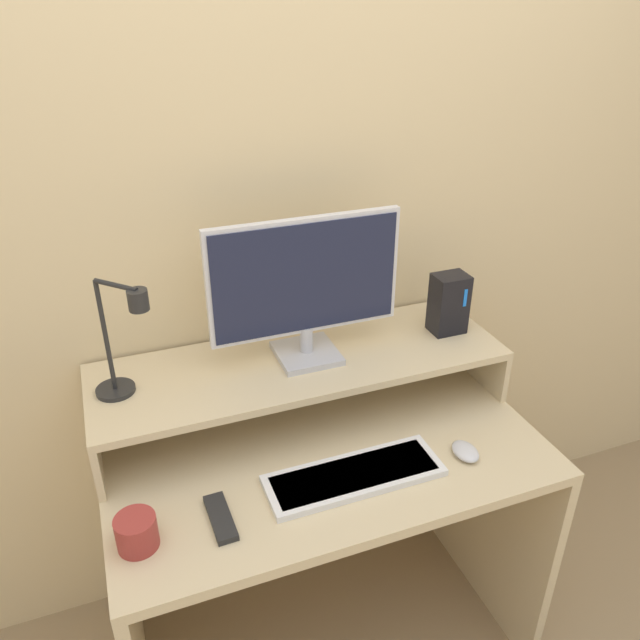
{
  "coord_description": "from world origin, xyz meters",
  "views": [
    {
      "loc": [
        -0.48,
        -0.89,
        1.87
      ],
      "look_at": [
        0.01,
        0.39,
        1.13
      ],
      "focal_mm": 35.0,
      "sensor_mm": 36.0,
      "label": 1
    }
  ],
  "objects": [
    {
      "name": "desk",
      "position": [
        0.0,
        0.36,
        0.54
      ],
      "size": [
        1.16,
        0.71,
        0.77
      ],
      "color": "beige",
      "rests_on": "ground_plane"
    },
    {
      "name": "monitor_shelf",
      "position": [
        0.0,
        0.52,
        0.92
      ],
      "size": [
        1.16,
        0.38,
        0.17
      ],
      "color": "beige",
      "rests_on": "desk"
    },
    {
      "name": "mouse",
      "position": [
        0.34,
        0.17,
        0.79
      ],
      "size": [
        0.06,
        0.09,
        0.03
      ],
      "color": "silver",
      "rests_on": "desk"
    },
    {
      "name": "wall_back",
      "position": [
        0.0,
        0.75,
        1.25
      ],
      "size": [
        6.0,
        0.05,
        2.5
      ],
      "color": "beige",
      "rests_on": "ground_plane"
    },
    {
      "name": "router_dock",
      "position": [
        0.47,
        0.52,
        1.04
      ],
      "size": [
        0.1,
        0.08,
        0.18
      ],
      "color": "black",
      "rests_on": "monitor_shelf"
    },
    {
      "name": "desk_lamp",
      "position": [
        -0.46,
        0.5,
        1.1
      ],
      "size": [
        0.16,
        0.16,
        0.32
      ],
      "color": "black",
      "rests_on": "monitor_shelf"
    },
    {
      "name": "remote_control",
      "position": [
        -0.32,
        0.18,
        0.78
      ],
      "size": [
        0.05,
        0.15,
        0.02
      ],
      "color": "black",
      "rests_on": "desk"
    },
    {
      "name": "keyboard",
      "position": [
        0.03,
        0.2,
        0.78
      ],
      "size": [
        0.45,
        0.15,
        0.02
      ],
      "color": "white",
      "rests_on": "desk"
    },
    {
      "name": "mug",
      "position": [
        -0.51,
        0.17,
        0.81
      ],
      "size": [
        0.09,
        0.09,
        0.08
      ],
      "color": "#9E332D",
      "rests_on": "desk"
    },
    {
      "name": "monitor",
      "position": [
        0.02,
        0.53,
        1.16
      ],
      "size": [
        0.53,
        0.17,
        0.41
      ],
      "color": "#BCBCC1",
      "rests_on": "monitor_shelf"
    }
  ]
}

